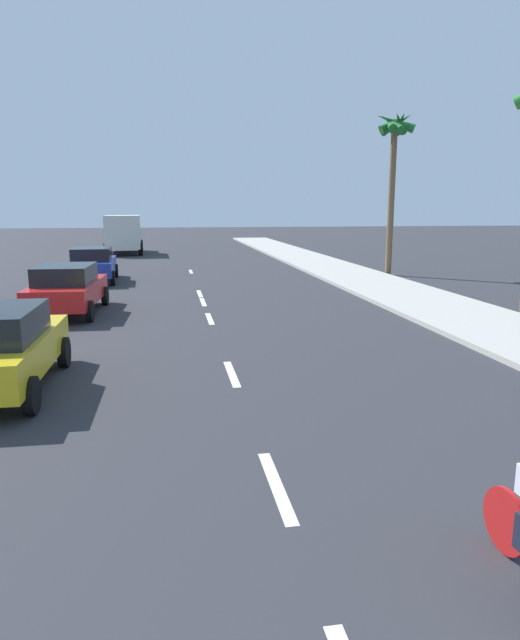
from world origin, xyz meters
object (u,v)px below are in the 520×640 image
(parked_car_red, at_px, (67,288))
(delivery_truck, at_px, (124,233))
(palm_tree_far, at_px, (394,142))
(parked_car_blue, at_px, (93,263))

(parked_car_red, bearing_deg, delivery_truck, 92.55)
(delivery_truck, height_order, palm_tree_far, palm_tree_far)
(parked_car_red, relative_size, palm_tree_far, 0.55)
(parked_car_red, distance_m, palm_tree_far, 17.19)
(parked_car_blue, distance_m, palm_tree_far, 15.36)
(palm_tree_far, bearing_deg, parked_car_red, -150.12)
(parked_car_red, xyz_separation_m, palm_tree_far, (14.09, 8.10, 5.61))
(parked_car_red, xyz_separation_m, parked_car_blue, (-0.20, 7.98, 0.00))
(parked_car_blue, xyz_separation_m, palm_tree_far, (14.30, 0.12, 5.61))
(parked_car_blue, height_order, palm_tree_far, palm_tree_far)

